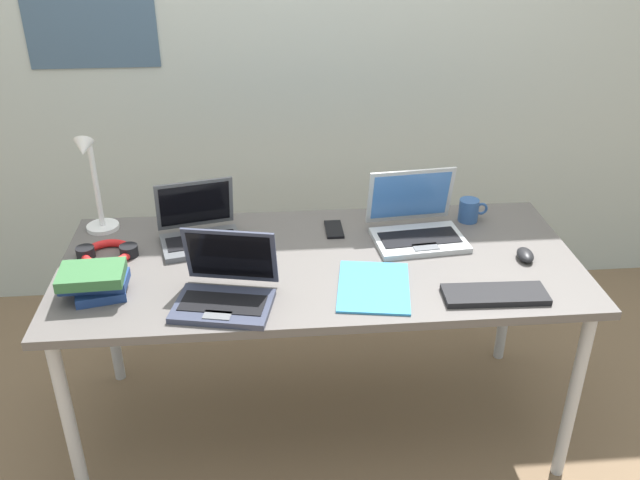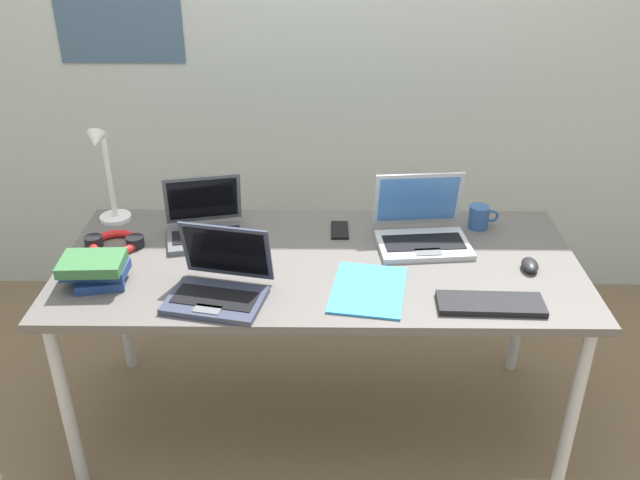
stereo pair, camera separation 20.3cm
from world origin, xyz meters
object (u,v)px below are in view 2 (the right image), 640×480
Objects in this scene: external_keyboard at (491,304)px; coffee_mug at (479,217)px; computer_mouse at (530,265)px; paper_folder_back_left at (368,290)px; book_stack at (96,270)px; desk_lamp at (106,176)px; cell_phone at (340,230)px; laptop_back_right at (422,230)px; laptop_near_lamp at (206,225)px; laptop_center at (219,285)px; headphones at (115,243)px.

coffee_mug is at bearing 85.01° from external_keyboard.
computer_mouse reaches higher than paper_folder_back_left.
paper_folder_back_left is 2.74× the size of coffee_mug.
external_keyboard is at bearing -5.65° from book_stack.
desk_lamp is 1.56m from computer_mouse.
computer_mouse is at bearing -22.88° from cell_phone.
desk_lamp reaches higher than laptop_back_right.
laptop_near_lamp reaches higher than paper_folder_back_left.
book_stack is 0.68× the size of paper_folder_back_left.
paper_folder_back_left is at bearing -134.29° from coffee_mug.
laptop_near_lamp is at bearing -175.02° from cell_phone.
laptop_center is 3.59× the size of computer_mouse.
laptop_near_lamp reaches higher than book_stack.
coffee_mug is at bearing 17.35° from book_stack.
coffee_mug reaches higher than cell_phone.
coffee_mug is at bearing -0.75° from desk_lamp.
book_stack is (0.01, -0.25, 0.04)m from headphones.
laptop_center reaches higher than coffee_mug.
laptop_near_lamp is (-0.79, 0.04, -0.00)m from laptop_back_right.
laptop_near_lamp is at bearing 177.21° from laptop_back_right.
cell_phone is 0.53m from coffee_mug.
cell_phone is (0.39, 0.46, -0.04)m from laptop_center.
laptop_center is at bearing -130.42° from cell_phone.
laptop_back_right reaches higher than external_keyboard.
desk_lamp reaches higher than book_stack.
computer_mouse is 0.33m from coffee_mug.
cell_phone is at bearing 49.44° from laptop_center.
laptop_near_lamp reaches higher than external_keyboard.
laptop_back_right is at bearing 2.47° from headphones.
external_keyboard is 3.44× the size of computer_mouse.
cell_phone is at bearing 134.63° from external_keyboard.
headphones is (-0.32, -0.09, -0.03)m from laptop_near_lamp.
external_keyboard is 1.06× the size of paper_folder_back_left.
external_keyboard is at bearing -25.62° from laptop_near_lamp.
book_stack is (-1.27, 0.13, 0.04)m from external_keyboard.
coffee_mug is at bearing 4.54° from laptop_near_lamp.
headphones is at bearing 162.45° from paper_folder_back_left.
external_keyboard is 2.92× the size of coffee_mug.
laptop_back_right is 0.79m from laptop_near_lamp.
coffee_mug is at bearing 28.31° from laptop_center.
laptop_near_lamp is at bearing 104.47° from laptop_center.
coffee_mug is (1.33, 0.42, -0.01)m from book_stack.
desk_lamp is 0.42m from laptop_near_lamp.
computer_mouse is 1.46m from headphones.
laptop_near_lamp is 0.96× the size of laptop_center.
desk_lamp is at bearing 107.22° from headphones.
headphones is at bearing -179.85° from computer_mouse.
headphones is 0.94m from paper_folder_back_left.
laptop_near_lamp is 1.00× the size of external_keyboard.
desk_lamp reaches higher than headphones.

